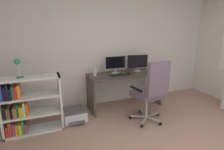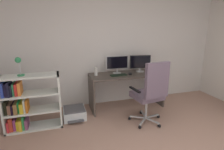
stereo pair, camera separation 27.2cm
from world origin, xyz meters
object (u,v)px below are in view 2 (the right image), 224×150
object	(u,v)px
desk	(126,82)
computer_mouse	(130,74)
desk_lamp	(19,63)
monitor_main	(117,63)
desktop_speaker	(96,72)
office_chair	(151,91)
bookshelf	(26,104)
printer	(74,113)
keyboard	(119,75)
monitor_secondary	(140,63)

from	to	relation	value
desk	computer_mouse	xyz separation A→B (m)	(0.04, -0.09, 0.21)
desk_lamp	monitor_main	bearing A→B (deg)	13.82
monitor_main	desktop_speaker	world-z (taller)	monitor_main
monitor_main	desktop_speaker	bearing A→B (deg)	-174.27
office_chair	bookshelf	distance (m)	2.16
desk_lamp	printer	bearing A→B (deg)	9.89
printer	monitor_main	bearing A→B (deg)	17.10
keyboard	bookshelf	xyz separation A→B (m)	(-1.75, -0.26, -0.30)
desktop_speaker	printer	size ratio (longest dim) A/B	0.34
monitor_main	desktop_speaker	distance (m)	0.50
bookshelf	desktop_speaker	bearing A→B (deg)	16.86
monitor_main	keyboard	distance (m)	0.28
desk	bookshelf	bearing A→B (deg)	-170.00
printer	desk_lamp	bearing A→B (deg)	-170.11
desktop_speaker	desk_lamp	distance (m)	1.43
keyboard	desktop_speaker	bearing A→B (deg)	158.75
monitor_main	computer_mouse	world-z (taller)	monitor_main
office_chair	bookshelf	world-z (taller)	office_chair
desktop_speaker	computer_mouse	bearing A→B (deg)	-11.09
bookshelf	printer	size ratio (longest dim) A/B	1.89
monitor_secondary	keyboard	bearing A→B (deg)	-161.81
computer_mouse	desk_lamp	bearing A→B (deg)	-158.89
bookshelf	monitor_secondary	bearing A→B (deg)	10.83
computer_mouse	printer	world-z (taller)	computer_mouse
printer	desk	bearing A→B (deg)	9.88
monitor_main	printer	xyz separation A→B (m)	(-0.97, -0.30, -0.88)
desktop_speaker	printer	distance (m)	0.93
desk	computer_mouse	bearing A→B (deg)	-65.22
monitor_main	office_chair	bearing A→B (deg)	-71.67
monitor_secondary	office_chair	size ratio (longest dim) A/B	0.40
monitor_main	printer	bearing A→B (deg)	-162.90
monitor_main	computer_mouse	xyz separation A→B (m)	(0.22, -0.18, -0.20)
computer_mouse	desk	bearing A→B (deg)	128.60
desk_lamp	printer	world-z (taller)	desk_lamp
monitor_main	monitor_secondary	world-z (taller)	monitor_main
desk	monitor_main	world-z (taller)	monitor_main
keyboard	desktop_speaker	distance (m)	0.47
desk_lamp	keyboard	bearing A→B (deg)	8.24
computer_mouse	desk_lamp	distance (m)	2.09
desk	bookshelf	size ratio (longest dim) A/B	1.65
keyboard	desk_lamp	world-z (taller)	desk_lamp
keyboard	office_chair	distance (m)	0.83
desk	desk_lamp	world-z (taller)	desk_lamp
desktop_speaker	desk_lamp	bearing A→B (deg)	-163.41
monitor_main	desk_lamp	bearing A→B (deg)	-166.18
desk_lamp	desktop_speaker	bearing A→B (deg)	16.59
desk_lamp	printer	size ratio (longest dim) A/B	0.60
desk	office_chair	world-z (taller)	office_chair
bookshelf	desk_lamp	bearing A→B (deg)	179.98
monitor_main	bookshelf	world-z (taller)	monitor_main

